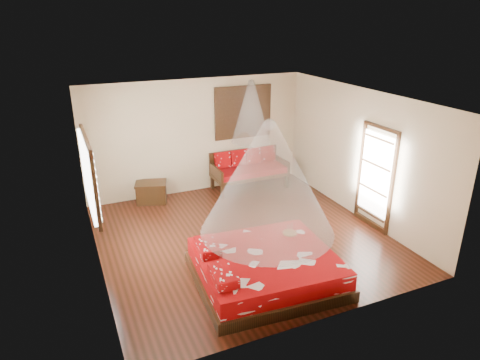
# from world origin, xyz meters

# --- Properties ---
(room) EXTENTS (5.54, 5.54, 2.84)m
(room) POSITION_xyz_m (0.00, 0.00, 1.40)
(room) COLOR black
(room) RESTS_ON ground
(bed) EXTENTS (2.44, 2.24, 0.65)m
(bed) POSITION_xyz_m (-0.28, -1.53, 0.25)
(bed) COLOR black
(bed) RESTS_ON floor
(daybed) EXTENTS (1.90, 0.84, 0.97)m
(daybed) POSITION_xyz_m (1.22, 2.39, 0.52)
(daybed) COLOR black
(daybed) RESTS_ON floor
(storage_chest) EXTENTS (0.84, 0.71, 0.50)m
(storage_chest) POSITION_xyz_m (-1.28, 2.45, 0.25)
(storage_chest) COLOR black
(storage_chest) RESTS_ON floor
(shutter_panel) EXTENTS (1.52, 0.06, 1.32)m
(shutter_panel) POSITION_xyz_m (1.22, 2.72, 1.90)
(shutter_panel) COLOR black
(shutter_panel) RESTS_ON wall_back
(window_left) EXTENTS (0.10, 1.74, 1.34)m
(window_left) POSITION_xyz_m (-2.71, 0.20, 1.70)
(window_left) COLOR black
(window_left) RESTS_ON wall_left
(glazed_door) EXTENTS (0.08, 1.02, 2.16)m
(glazed_door) POSITION_xyz_m (2.72, -0.60, 1.07)
(glazed_door) COLOR black
(glazed_door) RESTS_ON floor
(wine_tray) EXTENTS (0.26, 0.26, 0.21)m
(wine_tray) POSITION_xyz_m (0.46, -1.06, 0.55)
(wine_tray) COLOR brown
(wine_tray) RESTS_ON bed
(mosquito_net_main) EXTENTS (2.14, 2.14, 1.80)m
(mosquito_net_main) POSITION_xyz_m (-0.26, -1.54, 1.85)
(mosquito_net_main) COLOR white
(mosquito_net_main) RESTS_ON ceiling
(mosquito_net_daybed) EXTENTS (0.96, 0.96, 1.50)m
(mosquito_net_daybed) POSITION_xyz_m (1.22, 2.25, 2.00)
(mosquito_net_daybed) COLOR white
(mosquito_net_daybed) RESTS_ON ceiling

